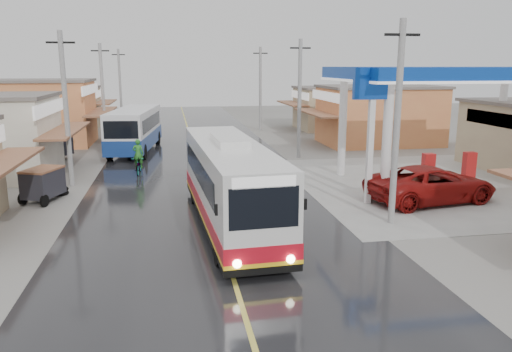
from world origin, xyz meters
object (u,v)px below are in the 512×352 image
(cyclist, at_px, (139,163))
(tricycle_near, at_px, (43,183))
(tricycle_far, at_px, (54,145))
(tyre_stack, at_px, (61,191))
(second_bus, at_px, (135,129))
(jeepney, at_px, (431,184))
(coach_bus, at_px, (230,183))

(cyclist, distance_m, tricycle_near, 6.82)
(tricycle_near, bearing_deg, tricycle_far, 119.46)
(cyclist, relative_size, tyre_stack, 2.78)
(tricycle_near, bearing_deg, tyre_stack, 86.27)
(second_bus, relative_size, jeepney, 1.58)
(jeepney, height_order, tricycle_near, jeepney)
(cyclist, height_order, tricycle_far, cyclist)
(second_bus, xyz_separation_m, tricycle_far, (-5.15, -2.65, -0.63))
(coach_bus, height_order, jeepney, coach_bus)
(tricycle_near, distance_m, tyre_stack, 1.47)
(coach_bus, bearing_deg, tricycle_near, 145.50)
(coach_bus, height_order, cyclist, coach_bus)
(tricycle_near, bearing_deg, cyclist, 73.51)
(cyclist, bearing_deg, coach_bus, -65.68)
(coach_bus, relative_size, tricycle_near, 4.82)
(cyclist, bearing_deg, jeepney, -29.11)
(second_bus, relative_size, cyclist, 4.61)
(second_bus, relative_size, tricycle_near, 4.04)
(second_bus, xyz_separation_m, tricycle_near, (-3.40, -13.48, -0.78))
(jeepney, xyz_separation_m, tricycle_far, (-19.67, 13.95, 0.21))
(coach_bus, distance_m, tyre_stack, 9.99)
(second_bus, height_order, cyclist, second_bus)
(second_bus, distance_m, cyclist, 8.11)
(jeepney, bearing_deg, cyclist, 48.56)
(coach_bus, height_order, tricycle_far, coach_bus)
(second_bus, height_order, jeepney, second_bus)
(tricycle_far, bearing_deg, cyclist, -18.96)
(cyclist, bearing_deg, tyre_stack, -126.95)
(coach_bus, xyz_separation_m, tricycle_near, (-8.22, 5.00, -0.82))
(cyclist, bearing_deg, tricycle_near, -124.04)
(jeepney, bearing_deg, coach_bus, 91.37)
(second_bus, bearing_deg, cyclist, -78.32)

